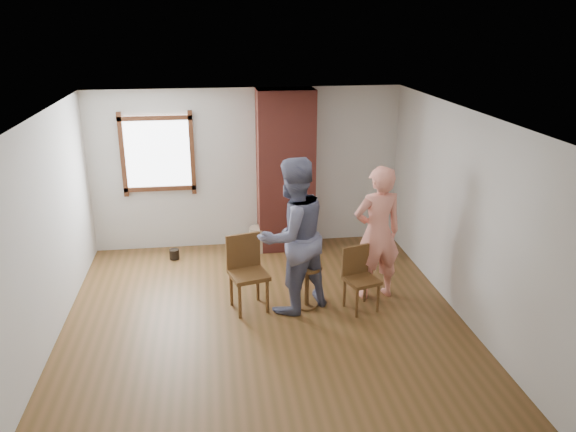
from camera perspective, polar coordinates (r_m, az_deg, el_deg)
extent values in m
plane|color=brown|center=(7.13, -2.31, -11.06)|extent=(5.50, 5.50, 0.00)
cube|color=silver|center=(9.18, -4.19, 4.81)|extent=(5.00, 0.04, 2.60)
cube|color=silver|center=(6.81, -23.89, -2.19)|extent=(0.04, 5.50, 2.60)
cube|color=silver|center=(7.23, 17.67, -0.20)|extent=(0.04, 5.50, 2.60)
cube|color=white|center=(6.22, -2.64, 10.01)|extent=(5.00, 5.50, 0.04)
cube|color=#562D19|center=(9.09, -13.10, 6.15)|extent=(1.14, 0.06, 1.34)
cube|color=white|center=(9.11, -13.09, 6.18)|extent=(1.00, 0.02, 1.20)
cube|color=#953F35|center=(9.00, -0.25, 4.56)|extent=(0.90, 0.50, 2.60)
cylinder|color=#C5AE8E|center=(9.20, -2.94, -2.33)|extent=(0.36, 0.36, 0.40)
cylinder|color=black|center=(9.10, -11.47, -3.83)|extent=(0.18, 0.18, 0.16)
cube|color=brown|center=(7.29, -4.02, -5.99)|extent=(0.56, 0.56, 0.05)
cylinder|color=brown|center=(7.19, -4.92, -8.58)|extent=(0.04, 0.04, 0.49)
cylinder|color=brown|center=(7.30, -2.12, -8.08)|extent=(0.04, 0.04, 0.49)
cylinder|color=brown|center=(7.51, -5.79, -7.33)|extent=(0.04, 0.04, 0.49)
cylinder|color=brown|center=(7.61, -3.09, -6.87)|extent=(0.04, 0.04, 0.49)
cube|color=brown|center=(7.37, -4.58, -3.61)|extent=(0.46, 0.15, 0.49)
cube|color=brown|center=(7.36, 7.50, -6.50)|extent=(0.49, 0.49, 0.05)
cylinder|color=brown|center=(7.26, 7.03, -8.72)|extent=(0.04, 0.04, 0.42)
cylinder|color=brown|center=(7.41, 9.13, -8.19)|extent=(0.04, 0.04, 0.42)
cylinder|color=brown|center=(7.50, 5.76, -7.70)|extent=(0.04, 0.04, 0.42)
cylinder|color=brown|center=(7.65, 7.81, -7.21)|extent=(0.04, 0.04, 0.42)
cube|color=brown|center=(7.41, 6.85, -4.51)|extent=(0.38, 0.15, 0.42)
cylinder|color=brown|center=(7.29, 1.94, -5.18)|extent=(0.40, 0.40, 0.04)
cylinder|color=brown|center=(7.42, 1.92, -7.21)|extent=(0.06, 0.06, 0.54)
cylinder|color=brown|center=(7.54, 1.89, -9.08)|extent=(0.28, 0.28, 0.03)
cylinder|color=white|center=(7.28, 1.94, -5.01)|extent=(0.18, 0.18, 0.01)
cube|color=silver|center=(7.27, 2.03, -4.76)|extent=(0.08, 0.07, 0.06)
imported|color=#16173D|center=(7.09, 0.46, -2.04)|extent=(1.24, 1.15, 2.04)
imported|color=#FB947D|center=(7.54, 9.06, -1.73)|extent=(0.73, 0.53, 1.85)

